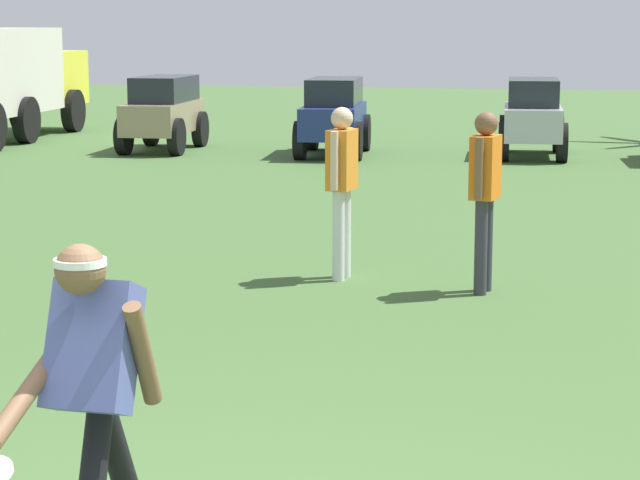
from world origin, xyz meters
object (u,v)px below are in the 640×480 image
Objects in this scene: parked_car_slot_a at (164,111)px; parked_car_slot_b at (334,114)px; teammate_midfield at (342,176)px; box_truck at (8,78)px; teammate_near_sideline at (485,185)px; frisbee_thrower at (95,386)px; parked_car_slot_c at (533,115)px.

parked_car_slot_b is (3.19, -0.15, 0.00)m from parked_car_slot_a.
box_truck is (-9.01, 12.00, 0.29)m from teammate_midfield.
teammate_near_sideline is 0.63× the size of parked_car_slot_b.
parked_car_slot_c is (1.11, 17.24, -0.08)m from frisbee_thrower.
parked_car_slot_b is (-3.49, 10.93, -0.22)m from teammate_near_sideline.
teammate_near_sideline is 12.94m from parked_car_slot_a.
teammate_near_sideline is (1.17, 5.87, 0.14)m from frisbee_thrower.
teammate_near_sideline is 16.08m from box_truck.
teammate_midfield is at bearing -78.37° from parked_car_slot_b.
parked_car_slot_c is (3.43, 0.45, 0.00)m from parked_car_slot_b.
teammate_midfield is 0.26× the size of box_truck.
parked_car_slot_a is at bearing 108.02° from frisbee_thrower.
box_truck is at bearing 174.67° from parked_car_slot_c.
parked_car_slot_c is at bearing 83.53° from teammate_midfield.
box_truck is at bearing 126.88° from teammate_midfield.
box_truck is at bearing 168.36° from parked_car_slot_b.
parked_car_slot_b is 0.42× the size of box_truck.
teammate_near_sideline is 0.64× the size of parked_car_slot_a.
teammate_near_sideline is at bearing -89.73° from parked_car_slot_c.
frisbee_thrower is 0.24× the size of box_truck.
teammate_near_sideline is at bearing -58.91° from parked_car_slot_a.
box_truck reaches higher than frisbee_thrower.
parked_car_slot_a is 3.88m from box_truck.
teammate_near_sideline is at bearing -72.30° from parked_car_slot_b.
parked_car_slot_c is at bearing 7.44° from parked_car_slot_b.
frisbee_thrower is 20.37m from box_truck.
parked_car_slot_b is 6.99m from box_truck.
parked_car_slot_c is (6.63, 0.30, 0.00)m from parked_car_slot_a.
teammate_near_sideline is 0.26× the size of box_truck.
frisbee_thrower is at bearing -71.98° from parked_car_slot_a.
teammate_near_sideline is at bearing -50.10° from box_truck.
teammate_near_sideline is at bearing -14.14° from teammate_midfield.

